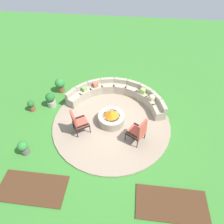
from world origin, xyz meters
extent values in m
plane|color=#387A2D|center=(0.00, 0.00, 0.00)|extent=(24.00, 24.00, 0.00)
cylinder|color=gray|center=(0.00, 0.00, 0.03)|extent=(4.90, 4.90, 0.06)
cube|color=#472B19|center=(-2.20, -3.08, 0.02)|extent=(2.17, 1.06, 0.04)
cube|color=#472B19|center=(2.20, -3.08, 0.02)|extent=(2.17, 1.06, 0.04)
cylinder|color=#9E937F|center=(0.00, 0.00, 0.26)|extent=(1.09, 1.09, 0.39)
cylinder|color=black|center=(0.00, 0.00, 0.42)|extent=(0.71, 0.71, 0.06)
cone|color=orange|center=(0.00, 0.00, 0.59)|extent=(0.57, 0.57, 0.28)
cube|color=#9E937F|center=(1.95, 0.60, 0.27)|extent=(0.61, 0.72, 0.42)
cube|color=#9E937F|center=(2.09, 0.64, 0.60)|extent=(0.33, 0.63, 0.23)
cube|color=#9E937F|center=(1.69, 1.14, 0.27)|extent=(0.72, 0.76, 0.42)
cube|color=#9E937F|center=(1.81, 1.22, 0.60)|extent=(0.48, 0.60, 0.23)
cube|color=#9E937F|center=(1.28, 1.58, 0.27)|extent=(0.76, 0.74, 0.42)
cube|color=#9E937F|center=(1.37, 1.69, 0.60)|extent=(0.58, 0.51, 0.23)
cube|color=#9E937F|center=(0.77, 1.89, 0.27)|extent=(0.74, 0.65, 0.42)
cube|color=#9E937F|center=(0.82, 2.02, 0.60)|extent=(0.63, 0.38, 0.23)
cube|color=#9E937F|center=(0.18, 2.03, 0.27)|extent=(0.65, 0.50, 0.42)
cube|color=#9E937F|center=(0.20, 2.17, 0.60)|extent=(0.63, 0.21, 0.23)
cube|color=#9E937F|center=(-0.41, 1.99, 0.27)|extent=(0.69, 0.57, 0.42)
cube|color=#9E937F|center=(-0.44, 2.14, 0.60)|extent=(0.63, 0.28, 0.23)
cube|color=#9E937F|center=(-0.98, 1.79, 0.27)|extent=(0.75, 0.69, 0.42)
cube|color=#9E937F|center=(-1.05, 1.92, 0.60)|extent=(0.62, 0.43, 0.23)
cube|color=#9E937F|center=(-1.45, 1.43, 0.27)|extent=(0.75, 0.75, 0.42)
cube|color=#9E937F|center=(-1.56, 1.53, 0.60)|extent=(0.54, 0.55, 0.23)
cube|color=#9E937F|center=(-1.81, 0.94, 0.27)|extent=(0.68, 0.75, 0.42)
cube|color=#9E937F|center=(-1.94, 1.01, 0.60)|extent=(0.43, 0.62, 0.23)
cube|color=#BC5B47|center=(-0.95, 1.74, 0.59)|extent=(0.27, 0.26, 0.21)
cube|color=beige|center=(1.65, 1.11, 0.59)|extent=(0.27, 0.28, 0.22)
cube|color=#70A34C|center=(-1.42, 1.39, 0.58)|extent=(0.24, 0.25, 0.19)
cube|color=#93B756|center=(1.25, 1.54, 0.59)|extent=(0.28, 0.27, 0.22)
cylinder|color=black|center=(-1.04, -0.24, 0.25)|extent=(0.04, 0.04, 0.38)
cylinder|color=black|center=(-0.77, -0.65, 0.25)|extent=(0.04, 0.04, 0.38)
cylinder|color=black|center=(-1.48, -0.52, 0.25)|extent=(0.04, 0.04, 0.38)
cylinder|color=black|center=(-1.21, -0.94, 0.25)|extent=(0.04, 0.04, 0.38)
cube|color=black|center=(-1.13, -0.59, 0.47)|extent=(0.76, 0.75, 0.05)
cube|color=#B24738|center=(-1.13, -0.59, 0.54)|extent=(0.70, 0.69, 0.09)
cube|color=#B24738|center=(-1.33, -0.72, 0.82)|extent=(0.35, 0.50, 0.68)
cube|color=black|center=(-1.26, -0.39, 0.60)|extent=(0.43, 0.30, 0.04)
cube|color=black|center=(-1.00, -0.79, 0.60)|extent=(0.43, 0.30, 0.04)
cylinder|color=black|center=(0.63, -0.87, 0.25)|extent=(0.04, 0.04, 0.38)
cylinder|color=black|center=(0.91, -0.41, 0.25)|extent=(0.04, 0.04, 0.38)
cylinder|color=black|center=(1.09, -1.15, 0.25)|extent=(0.04, 0.04, 0.38)
cylinder|color=black|center=(1.37, -0.70, 0.25)|extent=(0.04, 0.04, 0.38)
cube|color=black|center=(1.00, -0.78, 0.47)|extent=(0.79, 0.79, 0.05)
cube|color=#B24738|center=(1.00, -0.78, 0.54)|extent=(0.73, 0.73, 0.09)
cube|color=#B24738|center=(1.21, -0.91, 0.82)|extent=(0.38, 0.56, 0.70)
cube|color=black|center=(0.87, -1.00, 0.60)|extent=(0.44, 0.30, 0.04)
cube|color=black|center=(1.14, -0.56, 0.60)|extent=(0.44, 0.30, 0.04)
cylinder|color=brown|center=(-3.59, 0.36, 0.11)|extent=(0.28, 0.28, 0.22)
sphere|color=#236028|center=(-3.59, 0.36, 0.37)|extent=(0.30, 0.30, 0.30)
cylinder|color=#605B56|center=(-2.97, -1.82, 0.13)|extent=(0.30, 0.30, 0.26)
sphere|color=#2D7A33|center=(-2.97, -1.82, 0.43)|extent=(0.37, 0.37, 0.37)
sphere|color=yellow|center=(-2.93, -1.82, 0.50)|extent=(0.14, 0.14, 0.14)
cylinder|color=brown|center=(-2.70, 1.78, 0.16)|extent=(0.33, 0.33, 0.31)
sphere|color=#2D7A33|center=(-2.70, 1.78, 0.50)|extent=(0.46, 0.46, 0.46)
cylinder|color=#A89E8E|center=(-2.82, 0.74, 0.15)|extent=(0.37, 0.37, 0.30)
sphere|color=#236028|center=(-2.82, 0.74, 0.50)|extent=(0.41, 0.41, 0.41)
sphere|color=#DB337A|center=(-2.76, 0.74, 0.60)|extent=(0.17, 0.17, 0.17)
camera|label=1|loc=(0.65, -5.46, 6.28)|focal=31.68mm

